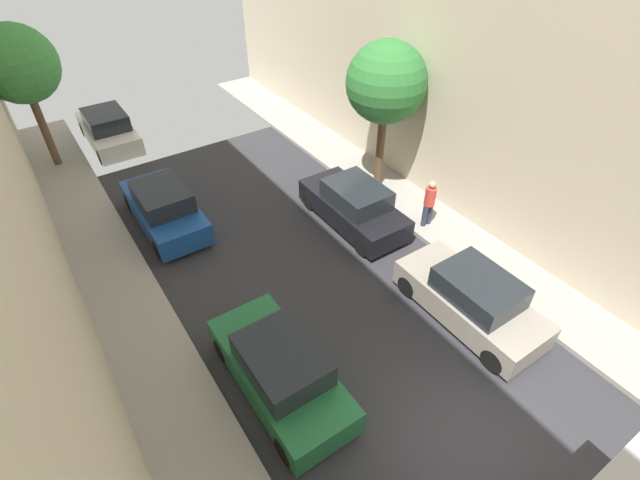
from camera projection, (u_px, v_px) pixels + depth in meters
The scene contains 10 objects.
ground at pixel (472, 446), 10.14m from camera, with size 32.00×32.00×0.00m, color #2D2D33.
sidewalk_right at pixel (603, 340), 12.25m from camera, with size 2.00×44.00×0.15m, color gray.
parked_car_left_2 at pixel (281, 370), 10.78m from camera, with size 1.78×4.20×1.57m.
parked_car_left_3 at pixel (164, 208), 15.75m from camera, with size 1.78×4.20×1.57m.
parked_car_left_4 at pixel (108, 130), 20.24m from camera, with size 1.78×4.20×1.57m.
parked_car_right_2 at pixel (472, 299), 12.52m from camera, with size 1.78×4.20×1.57m.
parked_car_right_3 at pixel (354, 206), 15.85m from camera, with size 1.78×4.20×1.57m.
pedestrian at pixel (429, 202), 15.41m from camera, with size 0.40×0.36×1.72m.
street_tree_0 at pixel (18, 65), 16.60m from camera, with size 2.78×2.78×5.43m.
street_tree_1 at pixel (386, 83), 15.46m from camera, with size 2.73×2.73×5.33m.
Camera 1 is at (-5.52, -2.24, 9.92)m, focal length 26.13 mm.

